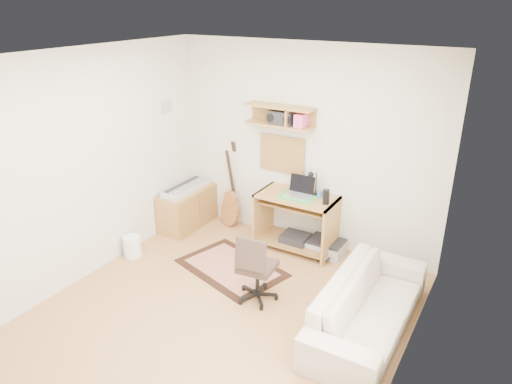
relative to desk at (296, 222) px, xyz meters
The scene contains 22 objects.
floor 1.77m from the desk, 91.73° to the right, with size 3.60×4.00×0.01m, color #B17E4A.
ceiling 2.82m from the desk, 91.73° to the right, with size 3.60×4.00×0.01m, color white.
back_wall 0.97m from the desk, 100.52° to the left, with size 3.60×0.01×2.60m, color beige.
left_wall 2.70m from the desk, 137.11° to the right, with size 0.01×4.00×2.60m, color beige.
right_wall 2.63m from the desk, 44.54° to the right, with size 0.01×4.00×2.60m, color beige.
wall_shelf 1.38m from the desk, 156.92° to the left, with size 0.90×0.25×0.26m, color #AD7C3D.
cork_board 0.91m from the desk, 144.08° to the left, with size 0.64×0.03×0.49m, color tan.
wall_photo 2.29m from the desk, behind, with size 0.02×0.20×0.15m, color #4C8CBF.
desk is the anchor object (origin of this frame).
laptop 0.50m from the desk, 38.34° to the right, with size 0.33×0.33×0.25m, color silver, non-canonical shape.
speaker 0.62m from the desk, ahead, with size 0.08×0.08×0.18m, color black.
desk_lamp 0.58m from the desk, 36.22° to the left, with size 0.10×0.10×0.31m, color black, non-canonical shape.
pencil_cup 0.51m from the desk, 20.63° to the left, with size 0.07×0.07×0.10m, color #355BA1.
boombox 1.35m from the desk, 155.65° to the left, with size 0.32×0.15×0.16m, color black.
rug 1.03m from the desk, 117.87° to the right, with size 1.25×0.84×0.02m, color #CCAA88.
task_chair 1.23m from the desk, 83.52° to the right, with size 0.42×0.42×0.82m, color #32241E, non-canonical shape.
cabinet 1.64m from the desk, behind, with size 0.40×0.90×0.55m, color #AD7C3D.
music_keyboard 1.65m from the desk, behind, with size 0.26×0.82×0.07m, color #B2B5BA.
guitar 1.15m from the desk, behind, with size 0.33×0.21×1.23m, color #AA6634, non-canonical shape.
waste_basket 2.11m from the desk, 144.16° to the right, with size 0.22×0.22×0.27m, color white.
printer 0.50m from the desk, 12.47° to the left, with size 0.46×0.36×0.17m, color #A5A8AA.
sofa 1.73m from the desk, 39.70° to the right, with size 1.87×0.55×0.73m, color beige.
Camera 1 is at (2.38, -3.25, 3.08)m, focal length 33.13 mm.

